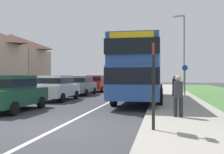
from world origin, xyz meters
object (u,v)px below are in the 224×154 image
Objects in this scene: parked_car_grey at (81,85)px; bus_stop_sign at (153,80)px; parked_car_white at (57,87)px; pedestrian_at_stop at (178,94)px; double_decker_bus at (141,69)px; street_lamp_mid at (183,49)px; parked_car_red at (96,83)px; parked_car_dark_green at (11,92)px; cycle_route_sign at (185,79)px; pedestrian_walking_away at (175,85)px.

parked_car_grey is 15.37m from bus_stop_sign.
parked_car_white is 9.82m from pedestrian_at_stop.
street_lamp_mid is (3.27, 7.42, 2.01)m from double_decker_bus.
double_decker_bus is at bearing -59.86° from parked_car_red.
parked_car_red is 17.83m from pedestrian_at_stop.
parked_car_dark_green is 0.93× the size of parked_car_red.
pedestrian_at_stop is (7.50, -6.34, 0.05)m from parked_car_white.
cycle_route_sign reaches higher than parked_car_red.
double_decker_bus reaches higher than bus_stop_sign.
cycle_route_sign is (1.22, 11.06, 0.45)m from pedestrian_at_stop.
parked_car_red is at bearing 148.76° from cycle_route_sign.
double_decker_bus is at bearing 47.31° from parked_car_dark_green.
double_decker_bus is 1.51× the size of street_lamp_mid.
cycle_route_sign reaches higher than parked_car_grey.
parked_car_grey is (0.04, 5.01, -0.02)m from parked_car_white.
double_decker_bus is 8.27m from parked_car_dark_green.
pedestrian_at_stop is 10.01m from pedestrian_walking_away.
parked_car_dark_green is 16.38m from street_lamp_mid.
double_decker_bus is at bearing -127.56° from cycle_route_sign.
street_lamp_mid is at bearing 82.64° from bus_stop_sign.
cycle_route_sign is (3.16, 4.11, -0.72)m from double_decker_bus.
parked_car_grey is (0.01, 10.41, -0.01)m from parked_car_dark_green.
parked_car_white is at bearing 90.23° from parked_car_dark_green.
double_decker_bus is 7.17m from parked_car_grey.
pedestrian_walking_away is at bearing 49.08° from parked_car_dark_green.
parked_car_white is (-0.02, 5.40, 0.01)m from parked_car_dark_green.
parked_car_red is 2.56× the size of pedestrian_walking_away.
parked_car_dark_green is at bearing -132.69° from double_decker_bus.
cycle_route_sign reaches higher than pedestrian_walking_away.
pedestrian_at_stop is at bearing -96.30° from cycle_route_sign.
parked_car_dark_green is 0.93× the size of parked_car_grey.
cycle_route_sign reaches higher than parked_car_white.
pedestrian_at_stop is 1.00× the size of pedestrian_walking_away.
parked_car_dark_green reaches higher than pedestrian_walking_away.
parked_car_red is (-5.40, 9.30, -1.21)m from double_decker_bus.
parked_car_grey is at bearing -91.53° from parked_car_red.
pedestrian_walking_away is 0.64× the size of bus_stop_sign.
pedestrian_at_stop is 0.64× the size of bus_stop_sign.
pedestrian_at_stop is 2.70m from bus_stop_sign.
parked_car_red is 0.59× the size of street_lamp_mid.
double_decker_bus is 4.32× the size of cycle_route_sign.
pedestrian_at_stop is 14.77m from street_lamp_mid.
parked_car_dark_green is 5.40m from parked_car_white.
parked_car_grey is 13.59m from pedestrian_at_stop.
parked_car_grey is 8.71m from cycle_route_sign.
pedestrian_walking_away is at bearing 84.44° from bus_stop_sign.
pedestrian_walking_away is at bearing -9.76° from parked_car_grey.
cycle_route_sign is at bearing -91.96° from street_lamp_mid.
cycle_route_sign reaches higher than pedestrian_at_stop.
pedestrian_walking_away reaches higher than parked_car_grey.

